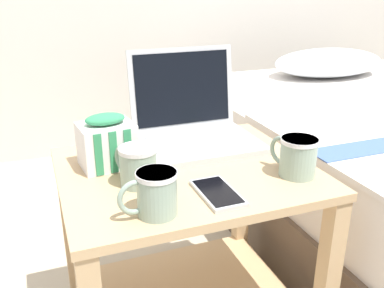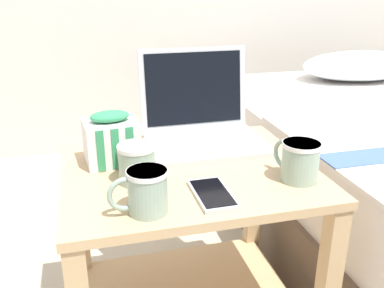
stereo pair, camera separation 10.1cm
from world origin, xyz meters
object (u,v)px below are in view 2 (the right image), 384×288
object	(u,v)px
mug_mid_center	(146,189)
snack_bag	(111,140)
mug_front_left	(299,159)
mug_front_right	(136,161)
cell_phone	(212,194)
laptop	(202,125)

from	to	relation	value
mug_mid_center	snack_bag	bearing A→B (deg)	99.23
mug_front_left	snack_bag	size ratio (longest dim) A/B	0.89
mug_front_right	cell_phone	bearing A→B (deg)	-37.81
laptop	snack_bag	xyz separation A→B (m)	(-0.27, -0.08, 0.01)
mug_front_right	cell_phone	distance (m)	0.20
snack_bag	mug_front_left	bearing A→B (deg)	-27.65
laptop	cell_phone	bearing A→B (deg)	-102.06
mug_mid_center	cell_phone	world-z (taller)	mug_mid_center
laptop	snack_bag	distance (m)	0.28
mug_mid_center	mug_front_left	bearing A→B (deg)	9.12
cell_phone	mug_front_left	bearing A→B (deg)	7.22
mug_front_left	mug_mid_center	distance (m)	0.38
mug_front_right	snack_bag	bearing A→B (deg)	109.31
laptop	snack_bag	size ratio (longest dim) A/B	2.27
laptop	mug_mid_center	xyz separation A→B (m)	(-0.22, -0.36, 0.00)
snack_bag	mug_mid_center	bearing A→B (deg)	-80.77
laptop	mug_front_right	bearing A→B (deg)	-136.20
laptop	mug_mid_center	world-z (taller)	laptop
cell_phone	mug_mid_center	bearing A→B (deg)	-168.12
laptop	mug_mid_center	size ratio (longest dim) A/B	2.62
mug_front_left	mug_front_right	distance (m)	0.38
mug_front_right	mug_mid_center	bearing A→B (deg)	-90.08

